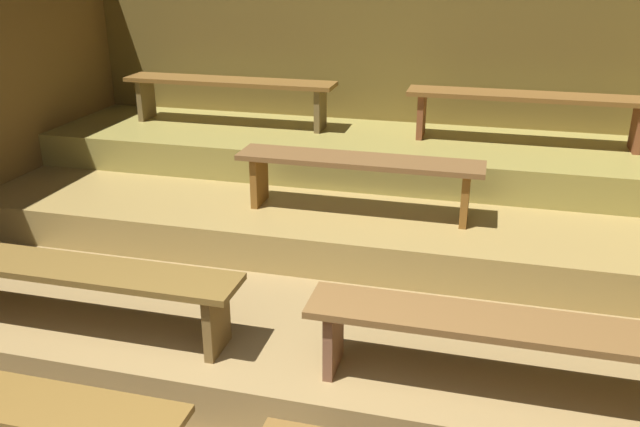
% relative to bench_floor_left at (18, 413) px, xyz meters
% --- Properties ---
extents(ground, '(6.29, 5.32, 0.08)m').
position_rel_bench_floor_left_xyz_m(ground, '(0.98, 1.66, -0.36)').
color(ground, olive).
extents(wall_back, '(6.29, 0.06, 2.48)m').
position_rel_bench_floor_left_xyz_m(wall_back, '(0.98, 3.95, 0.92)').
color(wall_back, brown).
rests_on(wall_back, ground).
extents(platform_lower, '(5.49, 3.46, 0.28)m').
position_rel_bench_floor_left_xyz_m(platform_lower, '(0.98, 2.19, -0.18)').
color(platform_lower, olive).
rests_on(platform_lower, ground).
extents(platform_middle, '(5.49, 2.21, 0.28)m').
position_rel_bench_floor_left_xyz_m(platform_middle, '(0.98, 2.82, 0.09)').
color(platform_middle, olive).
rests_on(platform_middle, platform_lower).
extents(platform_upper, '(5.49, 1.24, 0.28)m').
position_rel_bench_floor_left_xyz_m(platform_upper, '(0.98, 3.30, 0.37)').
color(platform_upper, olive).
rests_on(platform_upper, platform_middle).
extents(bench_floor_left, '(1.62, 0.33, 0.41)m').
position_rel_bench_floor_left_xyz_m(bench_floor_left, '(0.00, 0.00, 0.00)').
color(bench_floor_left, brown).
rests_on(bench_floor_left, ground).
extents(bench_lower_left, '(2.20, 0.33, 0.41)m').
position_rel_bench_floor_left_xyz_m(bench_lower_left, '(-0.32, 0.78, 0.29)').
color(bench_lower_left, brown).
rests_on(bench_lower_left, platform_lower).
extents(bench_lower_right, '(2.20, 0.33, 0.41)m').
position_rel_bench_floor_left_xyz_m(bench_lower_right, '(2.28, 0.78, 0.29)').
color(bench_lower_right, brown).
rests_on(bench_lower_right, platform_lower).
extents(bench_middle_center, '(1.73, 0.33, 0.41)m').
position_rel_bench_floor_left_xyz_m(bench_middle_center, '(1.12, 2.28, 0.56)').
color(bench_middle_center, brown).
rests_on(bench_middle_center, platform_middle).
extents(bench_upper_left, '(1.92, 0.33, 0.41)m').
position_rel_bench_floor_left_xyz_m(bench_upper_left, '(-0.29, 3.44, 0.84)').
color(bench_upper_left, brown).
rests_on(bench_upper_left, platform_upper).
extents(bench_upper_right, '(1.92, 0.33, 0.41)m').
position_rel_bench_floor_left_xyz_m(bench_upper_right, '(2.26, 3.44, 0.84)').
color(bench_upper_right, brown).
rests_on(bench_upper_right, platform_upper).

